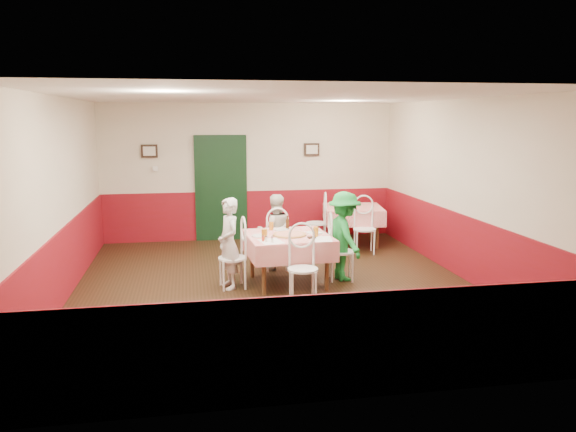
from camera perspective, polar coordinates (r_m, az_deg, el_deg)
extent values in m
plane|color=black|center=(8.51, -1.20, -7.17)|extent=(7.00, 7.00, 0.00)
plane|color=white|center=(8.13, -1.27, 12.03)|extent=(7.00, 7.00, 0.00)
cube|color=beige|center=(11.65, -3.91, 4.50)|extent=(6.00, 0.10, 2.80)
cube|color=beige|center=(4.83, 5.23, -3.34)|extent=(6.00, 0.10, 2.80)
cube|color=beige|center=(8.29, -22.18, 1.56)|extent=(0.10, 7.00, 2.80)
cube|color=beige|center=(9.16, 17.67, 2.56)|extent=(0.10, 7.00, 2.80)
cube|color=maroon|center=(11.76, -3.85, 0.13)|extent=(6.00, 0.03, 1.00)
cube|color=maroon|center=(5.13, 5.02, -13.14)|extent=(6.00, 0.03, 1.00)
cube|color=maroon|center=(8.46, -21.68, -4.48)|extent=(0.03, 7.00, 1.00)
cube|color=maroon|center=(9.30, 17.30, -2.95)|extent=(0.03, 7.00, 1.00)
cube|color=black|center=(11.59, -6.81, 2.69)|extent=(0.96, 0.06, 2.10)
cube|color=black|center=(11.52, -13.91, 6.42)|extent=(0.32, 0.03, 0.26)
cube|color=black|center=(11.78, 2.43, 6.77)|extent=(0.32, 0.03, 0.26)
cube|color=white|center=(11.54, -13.34, 4.71)|extent=(0.10, 0.03, 0.10)
cube|color=red|center=(8.56, 0.00, -4.45)|extent=(1.30, 1.30, 0.77)
cube|color=red|center=(11.27, 6.61, -0.99)|extent=(1.28, 1.28, 0.77)
cylinder|color=#B74723|center=(8.42, 0.16, -1.89)|extent=(0.52, 0.52, 0.03)
cylinder|color=white|center=(8.37, -2.86, -2.04)|extent=(0.27, 0.27, 0.01)
cylinder|color=white|center=(8.60, 2.72, -1.71)|extent=(0.27, 0.27, 0.01)
cylinder|color=white|center=(8.84, -0.74, -1.37)|extent=(0.27, 0.27, 0.01)
cylinder|color=#BF7219|center=(8.14, -2.41, -1.87)|extent=(0.09, 0.09, 0.15)
cylinder|color=#BF7219|center=(8.35, 2.84, -1.60)|extent=(0.08, 0.08, 0.15)
cylinder|color=#BF7219|center=(8.83, -1.71, -1.02)|extent=(0.07, 0.07, 0.13)
cylinder|color=#381C0A|center=(8.88, -0.05, -0.73)|extent=(0.06, 0.06, 0.20)
cylinder|color=silver|center=(7.99, -2.22, -2.34)|extent=(0.04, 0.04, 0.09)
cylinder|color=silver|center=(7.94, -1.62, -2.41)|extent=(0.04, 0.04, 0.09)
cylinder|color=#B23319|center=(8.03, -2.55, -2.28)|extent=(0.04, 0.04, 0.09)
cube|color=white|center=(8.03, -1.76, -2.59)|extent=(0.38, 0.45, 0.00)
cube|color=white|center=(8.19, 3.41, -2.35)|extent=(0.35, 0.44, 0.00)
cube|color=black|center=(8.25, 2.42, -2.19)|extent=(0.12, 0.10, 0.02)
imported|color=gray|center=(8.32, -6.03, -2.79)|extent=(0.44, 0.56, 1.35)
imported|color=gray|center=(9.35, -1.33, -1.60)|extent=(0.64, 0.52, 1.26)
imported|color=gray|center=(8.74, 5.74, -2.05)|extent=(0.65, 0.97, 1.39)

